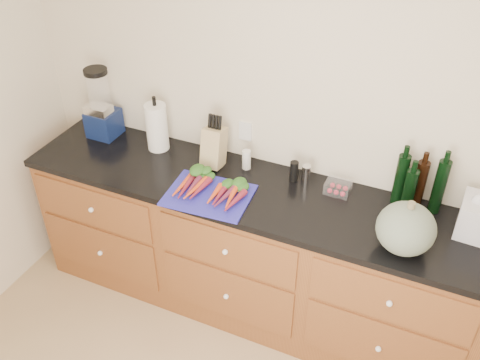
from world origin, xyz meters
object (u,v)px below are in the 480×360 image
at_px(carrots, 212,186).
at_px(tomato_box, 338,187).
at_px(paper_towel, 157,127).
at_px(cutting_board, 209,195).
at_px(knife_block, 214,147).
at_px(squash, 406,229).
at_px(blender_appliance, 101,107).

height_order(carrots, tomato_box, carrots).
bearing_deg(tomato_box, paper_towel, -179.51).
relative_size(cutting_board, paper_towel, 1.54).
xyz_separation_m(knife_block, tomato_box, (0.76, 0.03, -0.09)).
bearing_deg(knife_block, squash, -13.85).
relative_size(carrots, paper_towel, 1.33).
distance_m(blender_appliance, paper_towel, 0.41).
bearing_deg(carrots, tomato_box, 23.79).
bearing_deg(tomato_box, squash, -37.61).
relative_size(squash, knife_block, 1.19).
bearing_deg(blender_appliance, cutting_board, -19.00).
relative_size(carrots, squash, 1.40).
distance_m(squash, tomato_box, 0.53).
bearing_deg(cutting_board, tomato_box, 27.08).
height_order(blender_appliance, tomato_box, blender_appliance).
bearing_deg(paper_towel, squash, -11.10).
xyz_separation_m(cutting_board, carrots, (0.00, 0.05, 0.03)).
height_order(squash, paper_towel, paper_towel).
bearing_deg(cutting_board, blender_appliance, 161.00).
xyz_separation_m(blender_appliance, knife_block, (0.81, -0.02, -0.08)).
xyz_separation_m(cutting_board, blender_appliance, (-0.92, 0.32, 0.20)).
distance_m(paper_towel, knife_block, 0.40).
height_order(carrots, paper_towel, paper_towel).
distance_m(blender_appliance, knife_block, 0.81).
xyz_separation_m(carrots, squash, (1.06, -0.03, 0.09)).
xyz_separation_m(cutting_board, tomato_box, (0.65, 0.33, 0.03)).
xyz_separation_m(carrots, blender_appliance, (-0.92, 0.27, 0.17)).
relative_size(knife_block, tomato_box, 1.72).
height_order(paper_towel, knife_block, paper_towel).
relative_size(cutting_board, carrots, 1.16).
xyz_separation_m(blender_appliance, paper_towel, (0.41, 0.00, -0.05)).
distance_m(cutting_board, tomato_box, 0.73).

